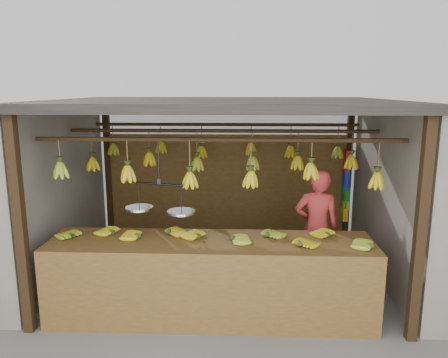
{
  "coord_description": "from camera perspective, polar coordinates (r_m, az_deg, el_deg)",
  "views": [
    {
      "loc": [
        0.25,
        -5.65,
        2.54
      ],
      "look_at": [
        0.0,
        0.3,
        1.3
      ],
      "focal_mm": 35.0,
      "sensor_mm": 36.0,
      "label": 1
    }
  ],
  "objects": [
    {
      "name": "stall",
      "position": [
        6.01,
        0.01,
        6.33
      ],
      "size": [
        4.3,
        3.3,
        2.4
      ],
      "color": "black",
      "rests_on": "ground"
    },
    {
      "name": "vendor",
      "position": [
        5.77,
        12.01,
        -6.29
      ],
      "size": [
        0.6,
        0.42,
        1.55
      ],
      "primitive_type": "imported",
      "rotation": [
        0.0,
        0.0,
        3.06
      ],
      "color": "#BF3333",
      "rests_on": "ground"
    },
    {
      "name": "counter",
      "position": [
        4.8,
        -1.78,
        -10.63
      ],
      "size": [
        3.62,
        0.81,
        0.96
      ],
      "color": "brown",
      "rests_on": "ground"
    },
    {
      "name": "hanging_bananas",
      "position": [
        5.73,
        -0.15,
        2.31
      ],
      "size": [
        3.61,
        2.25,
        0.38
      ],
      "color": "#92A523",
      "rests_on": "ground"
    },
    {
      "name": "balance_scale",
      "position": [
        4.91,
        -8.37,
        -3.62
      ],
      "size": [
        0.8,
        0.44,
        0.8
      ],
      "color": "black",
      "rests_on": "ground"
    },
    {
      "name": "bag_bundles",
      "position": [
        7.37,
        15.6,
        -0.98
      ],
      "size": [
        0.08,
        0.26,
        1.16
      ],
      "color": "red",
      "rests_on": "ground"
    },
    {
      "name": "ground",
      "position": [
        6.2,
        -0.12,
        -12.43
      ],
      "size": [
        80.0,
        80.0,
        0.0
      ],
      "primitive_type": "plane",
      "color": "#5B5B57"
    }
  ]
}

